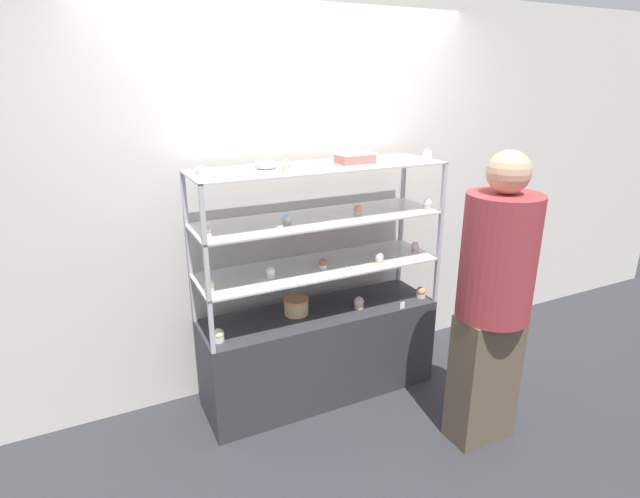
% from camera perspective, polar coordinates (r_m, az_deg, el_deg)
% --- Properties ---
extents(ground_plane, '(20.00, 20.00, 0.00)m').
position_cam_1_polar(ground_plane, '(3.59, 0.00, -15.94)').
color(ground_plane, '#2D2D33').
extents(back_wall, '(8.00, 0.05, 2.60)m').
position_cam_1_polar(back_wall, '(3.37, -2.83, 6.00)').
color(back_wall, silver).
rests_on(back_wall, ground_plane).
extents(display_base, '(1.55, 0.46, 0.61)m').
position_cam_1_polar(display_base, '(3.42, 0.00, -11.71)').
color(display_base, '#333338').
rests_on(display_base, ground_plane).
extents(display_riser_lower, '(1.55, 0.46, 0.32)m').
position_cam_1_polar(display_riser_lower, '(3.16, 0.00, -2.20)').
color(display_riser_lower, '#B7B7BC').
rests_on(display_riser_lower, display_base).
extents(display_riser_middle, '(1.55, 0.46, 0.32)m').
position_cam_1_polar(display_riser_middle, '(3.06, 0.00, 3.32)').
color(display_riser_middle, '#B7B7BC').
rests_on(display_riser_middle, display_riser_lower).
extents(display_riser_upper, '(1.55, 0.46, 0.32)m').
position_cam_1_polar(display_riser_upper, '(2.99, 0.00, 9.15)').
color(display_riser_upper, '#B7B7BC').
rests_on(display_riser_upper, display_riser_middle).
extents(layer_cake_centerpiece, '(0.16, 0.16, 0.11)m').
position_cam_1_polar(layer_cake_centerpiece, '(3.22, -2.73, -6.55)').
color(layer_cake_centerpiece, '#DBBC84').
rests_on(layer_cake_centerpiece, display_base).
extents(sheet_cake_frosted, '(0.23, 0.14, 0.06)m').
position_cam_1_polar(sheet_cake_frosted, '(3.09, 4.03, 10.34)').
color(sheet_cake_frosted, '#C66660').
rests_on(sheet_cake_frosted, display_riser_upper).
extents(cupcake_0, '(0.07, 0.07, 0.08)m').
position_cam_1_polar(cupcake_0, '(2.96, -11.52, -9.66)').
color(cupcake_0, white).
rests_on(cupcake_0, display_base).
extents(cupcake_1, '(0.07, 0.07, 0.08)m').
position_cam_1_polar(cupcake_1, '(3.31, 4.47, -6.14)').
color(cupcake_1, '#CCB28C').
rests_on(cupcake_1, display_base).
extents(cupcake_2, '(0.07, 0.07, 0.08)m').
position_cam_1_polar(cupcake_2, '(3.52, 11.46, -4.89)').
color(cupcake_2, beige).
rests_on(cupcake_2, display_base).
extents(price_tag_0, '(0.04, 0.00, 0.04)m').
position_cam_1_polar(price_tag_0, '(3.35, 9.39, -6.37)').
color(price_tag_0, white).
rests_on(price_tag_0, display_base).
extents(cupcake_3, '(0.06, 0.06, 0.07)m').
position_cam_1_polar(cupcake_3, '(2.84, -12.51, -4.10)').
color(cupcake_3, beige).
rests_on(cupcake_3, display_riser_lower).
extents(cupcake_4, '(0.06, 0.06, 0.07)m').
position_cam_1_polar(cupcake_4, '(2.97, -5.69, -2.68)').
color(cupcake_4, beige).
rests_on(cupcake_4, display_riser_lower).
extents(cupcake_5, '(0.06, 0.06, 0.07)m').
position_cam_1_polar(cupcake_5, '(3.10, 0.33, -1.68)').
color(cupcake_5, white).
rests_on(cupcake_5, display_riser_lower).
extents(cupcake_6, '(0.06, 0.06, 0.07)m').
position_cam_1_polar(cupcake_6, '(3.22, 6.77, -1.00)').
color(cupcake_6, '#CCB28C').
rests_on(cupcake_6, display_riser_lower).
extents(cupcake_7, '(0.06, 0.06, 0.07)m').
position_cam_1_polar(cupcake_7, '(3.47, 10.81, 0.25)').
color(cupcake_7, beige).
rests_on(cupcake_7, display_riser_lower).
extents(price_tag_1, '(0.04, 0.00, 0.04)m').
position_cam_1_polar(price_tag_1, '(3.01, 3.30, -2.49)').
color(price_tag_1, white).
rests_on(price_tag_1, display_riser_lower).
extents(cupcake_8, '(0.05, 0.05, 0.06)m').
position_cam_1_polar(cupcake_8, '(2.74, -12.78, 2.02)').
color(cupcake_8, white).
rests_on(cupcake_8, display_riser_middle).
extents(cupcake_9, '(0.05, 0.05, 0.06)m').
position_cam_1_polar(cupcake_9, '(2.91, -3.81, 3.45)').
color(cupcake_9, '#CCB28C').
rests_on(cupcake_9, display_riser_middle).
extents(cupcake_10, '(0.05, 0.05, 0.06)m').
position_cam_1_polar(cupcake_10, '(3.12, 4.36, 4.49)').
color(cupcake_10, beige).
rests_on(cupcake_10, display_riser_middle).
extents(cupcake_11, '(0.05, 0.05, 0.06)m').
position_cam_1_polar(cupcake_11, '(3.33, 12.19, 5.03)').
color(cupcake_11, '#CCB28C').
rests_on(cupcake_11, display_riser_middle).
extents(price_tag_2, '(0.04, 0.00, 0.04)m').
position_cam_1_polar(price_tag_2, '(2.73, -4.59, 2.22)').
color(price_tag_2, white).
rests_on(price_tag_2, display_riser_middle).
extents(cupcake_12, '(0.05, 0.05, 0.07)m').
position_cam_1_polar(cupcake_12, '(2.67, -13.45, 8.55)').
color(cupcake_12, beige).
rests_on(cupcake_12, display_riser_upper).
extents(cupcake_13, '(0.05, 0.05, 0.07)m').
position_cam_1_polar(cupcake_13, '(2.80, -3.85, 9.45)').
color(cupcake_13, '#CCB28C').
rests_on(cupcake_13, display_riser_upper).
extents(cupcake_14, '(0.05, 0.05, 0.07)m').
position_cam_1_polar(cupcake_14, '(3.31, 12.16, 10.51)').
color(cupcake_14, beige).
rests_on(cupcake_14, display_riser_upper).
extents(price_tag_3, '(0.04, 0.00, 0.04)m').
position_cam_1_polar(price_tag_3, '(3.00, 8.51, 9.75)').
color(price_tag_3, white).
rests_on(price_tag_3, display_riser_upper).
extents(donut_glazed, '(0.13, 0.13, 0.04)m').
position_cam_1_polar(donut_glazed, '(2.91, -6.21, 9.54)').
color(donut_glazed, '#EFB2BC').
rests_on(donut_glazed, display_riser_upper).
extents(customer_figure, '(0.40, 0.40, 1.71)m').
position_cam_1_polar(customer_figure, '(2.92, 19.23, -5.10)').
color(customer_figure, brown).
rests_on(customer_figure, ground_plane).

